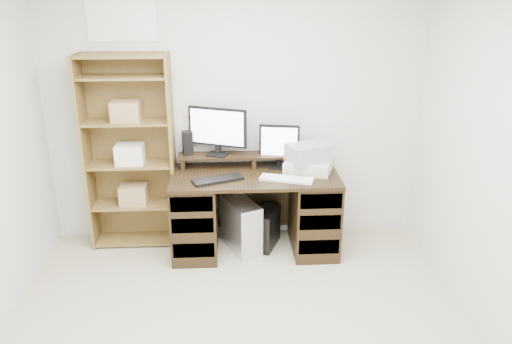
{
  "coord_description": "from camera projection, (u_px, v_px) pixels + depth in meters",
  "views": [
    {
      "loc": [
        -0.06,
        -2.54,
        2.34
      ],
      "look_at": [
        0.16,
        1.43,
        0.85
      ],
      "focal_mm": 35.0,
      "sensor_mm": 36.0,
      "label": 1
    }
  ],
  "objects": [
    {
      "name": "room",
      "position": [
        241.0,
        195.0,
        2.76
      ],
      "size": [
        3.54,
        4.04,
        2.54
      ],
      "color": "#B4AB8D",
      "rests_on": "ground"
    },
    {
      "name": "desk",
      "position": [
        255.0,
        211.0,
        4.61
      ],
      "size": [
        1.5,
        0.7,
        0.75
      ],
      "color": "black",
      "rests_on": "ground"
    },
    {
      "name": "riser_shelf",
      "position": [
        253.0,
        157.0,
        4.64
      ],
      "size": [
        1.4,
        0.22,
        0.12
      ],
      "color": "black",
      "rests_on": "desk"
    },
    {
      "name": "monitor_wide",
      "position": [
        218.0,
        129.0,
        4.53
      ],
      "size": [
        0.53,
        0.24,
        0.44
      ],
      "rotation": [
        0.0,
        0.0,
        -0.39
      ],
      "color": "black",
      "rests_on": "riser_shelf"
    },
    {
      "name": "monitor_small",
      "position": [
        279.0,
        144.0,
        4.58
      ],
      "size": [
        0.37,
        0.16,
        0.4
      ],
      "rotation": [
        0.0,
        0.0,
        -0.18
      ],
      "color": "black",
      "rests_on": "desk"
    },
    {
      "name": "speaker",
      "position": [
        187.0,
        143.0,
        4.59
      ],
      "size": [
        0.11,
        0.11,
        0.22
      ],
      "primitive_type": "cube",
      "rotation": [
        0.0,
        0.0,
        0.29
      ],
      "color": "black",
      "rests_on": "riser_shelf"
    },
    {
      "name": "keyboard_black",
      "position": [
        218.0,
        180.0,
        4.32
      ],
      "size": [
        0.46,
        0.3,
        0.02
      ],
      "primitive_type": "cube",
      "rotation": [
        0.0,
        0.0,
        0.38
      ],
      "color": "black",
      "rests_on": "desk"
    },
    {
      "name": "keyboard_white",
      "position": [
        287.0,
        179.0,
        4.34
      ],
      "size": [
        0.48,
        0.27,
        0.02
      ],
      "primitive_type": "cube",
      "rotation": [
        0.0,
        0.0,
        -0.31
      ],
      "color": "white",
      "rests_on": "desk"
    },
    {
      "name": "mouse",
      "position": [
        321.0,
        175.0,
        4.41
      ],
      "size": [
        0.1,
        0.09,
        0.03
      ],
      "primitive_type": "ellipsoid",
      "rotation": [
        0.0,
        0.0,
        0.42
      ],
      "color": "silver",
      "rests_on": "desk"
    },
    {
      "name": "printer",
      "position": [
        308.0,
        166.0,
        4.53
      ],
      "size": [
        0.49,
        0.43,
        0.1
      ],
      "primitive_type": "cube",
      "rotation": [
        0.0,
        0.0,
        -0.35
      ],
      "color": "beige",
      "rests_on": "desk"
    },
    {
      "name": "basket",
      "position": [
        309.0,
        153.0,
        4.48
      ],
      "size": [
        0.44,
        0.38,
        0.16
      ],
      "primitive_type": "cube",
      "rotation": [
        0.0,
        0.0,
        0.41
      ],
      "color": "gray",
      "rests_on": "printer"
    },
    {
      "name": "tower_silver",
      "position": [
        241.0,
        225.0,
        4.65
      ],
      "size": [
        0.4,
        0.53,
        0.49
      ],
      "primitive_type": "cube",
      "rotation": [
        0.0,
        0.0,
        0.42
      ],
      "color": "silver",
      "rests_on": "ground"
    },
    {
      "name": "tower_black",
      "position": [
        267.0,
        228.0,
        4.72
      ],
      "size": [
        0.28,
        0.4,
        0.37
      ],
      "rotation": [
        0.0,
        0.0,
        -0.38
      ],
      "color": "black",
      "rests_on": "ground"
    },
    {
      "name": "bookshelf",
      "position": [
        130.0,
        151.0,
        4.56
      ],
      "size": [
        0.8,
        0.3,
        1.8
      ],
      "color": "brown",
      "rests_on": "ground"
    }
  ]
}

